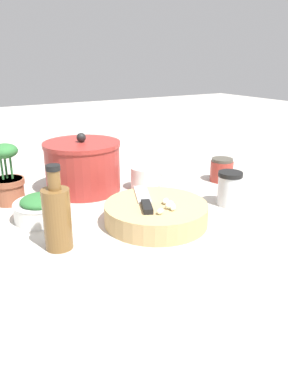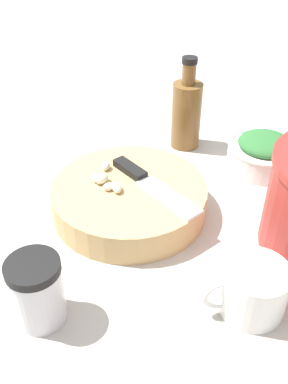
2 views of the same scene
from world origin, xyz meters
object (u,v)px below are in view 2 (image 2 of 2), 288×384
at_px(herb_bowl, 264,152).
at_px(oil_bottle, 186,112).
at_px(chef_knife, 149,183).
at_px(spice_jar, 37,291).
at_px(cutting_board, 129,199).
at_px(coffee_mug, 252,289).
at_px(garlic_cloves, 106,180).

relative_size(herb_bowl, oil_bottle, 0.76).
bearing_deg(oil_bottle, chef_knife, 6.43).
relative_size(spice_jar, oil_bottle, 0.51).
distance_m(cutting_board, spice_jar, 0.24).
distance_m(chef_knife, oil_bottle, 0.24).
relative_size(chef_knife, oil_bottle, 1.00).
distance_m(spice_jar, coffee_mug, 0.27).
height_order(cutting_board, coffee_mug, coffee_mug).
distance_m(garlic_cloves, herb_bowl, 0.32).
bearing_deg(spice_jar, coffee_mug, 118.99).
relative_size(garlic_cloves, herb_bowl, 0.51).
xyz_separation_m(chef_knife, coffee_mug, (0.13, 0.21, -0.02)).
bearing_deg(spice_jar, oil_bottle, 179.75).
height_order(chef_knife, oil_bottle, oil_bottle).
height_order(coffee_mug, oil_bottle, oil_bottle).
relative_size(herb_bowl, spice_jar, 1.48).
height_order(herb_bowl, spice_jar, spice_jar).
bearing_deg(cutting_board, oil_bottle, 179.71).
bearing_deg(chef_knife, garlic_cloves, -43.79).
bearing_deg(cutting_board, chef_knife, 121.85).
height_order(herb_bowl, oil_bottle, oil_bottle).
bearing_deg(cutting_board, garlic_cloves, -76.18).
height_order(cutting_board, oil_bottle, oil_bottle).
bearing_deg(garlic_cloves, chef_knife, 112.03).
relative_size(cutting_board, herb_bowl, 1.81).
relative_size(cutting_board, chef_knife, 1.38).
height_order(cutting_board, garlic_cloves, garlic_cloves).
xyz_separation_m(herb_bowl, spice_jar, (0.48, -0.17, 0.02)).
relative_size(cutting_board, garlic_cloves, 3.53).
xyz_separation_m(cutting_board, spice_jar, (0.24, -0.00, 0.02)).
height_order(spice_jar, oil_bottle, oil_bottle).
bearing_deg(garlic_cloves, spice_jar, 8.94).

